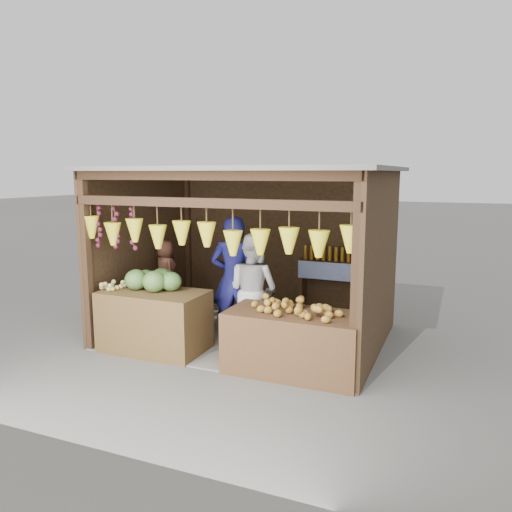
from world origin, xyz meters
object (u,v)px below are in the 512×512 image
Objects in this scene: counter_left at (155,321)px; counter_right at (294,343)px; man_standing at (234,279)px; vendor_seated at (165,272)px; woman_standing at (253,290)px.

counter_right is at bearing -0.49° from counter_left.
man_standing reaches higher than vendor_seated.
vendor_seated is (-0.61, 1.27, 0.45)m from counter_left.
woman_standing is (0.36, -0.09, -0.12)m from man_standing.
woman_standing is 1.54× the size of vendor_seated.
woman_standing is at bearing 29.49° from counter_left.
woman_standing reaches higher than counter_right.
counter_right is 1.58× the size of vendor_seated.
man_standing reaches higher than counter_left.
counter_left is at bearing 179.51° from counter_right.
man_standing is 1.14× the size of woman_standing.
counter_right is at bearing 129.42° from man_standing.
woman_standing is 1.96m from vendor_seated.
man_standing is at bearing -161.44° from vendor_seated.
man_standing reaches higher than woman_standing.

